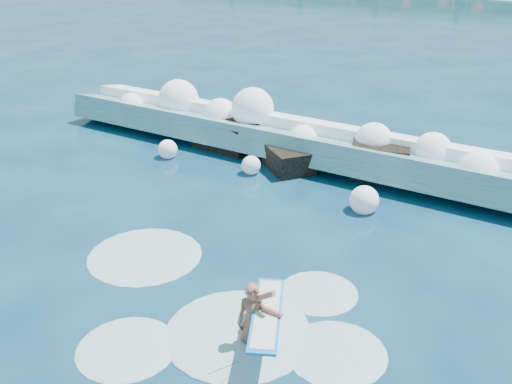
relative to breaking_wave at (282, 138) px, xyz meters
The scene contains 6 objects.
ground 7.73m from the breaking_wave, 82.98° to the right, with size 200.00×200.00×0.00m, color #082642.
breaking_wave is the anchor object (origin of this frame).
rock_cluster 0.86m from the breaking_wave, 38.69° to the right, with size 7.93×3.16×1.26m.
surfer_with_board 10.68m from the breaking_wave, 63.02° to the right, with size 1.47×2.84×1.66m.
wave_spray 0.65m from the breaking_wave, behind, with size 14.67×4.38×2.25m.
surf_foam 9.61m from the breaking_wave, 68.92° to the right, with size 9.06×5.50×0.15m.
Camera 1 is at (8.53, -9.28, 7.27)m, focal length 40.00 mm.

